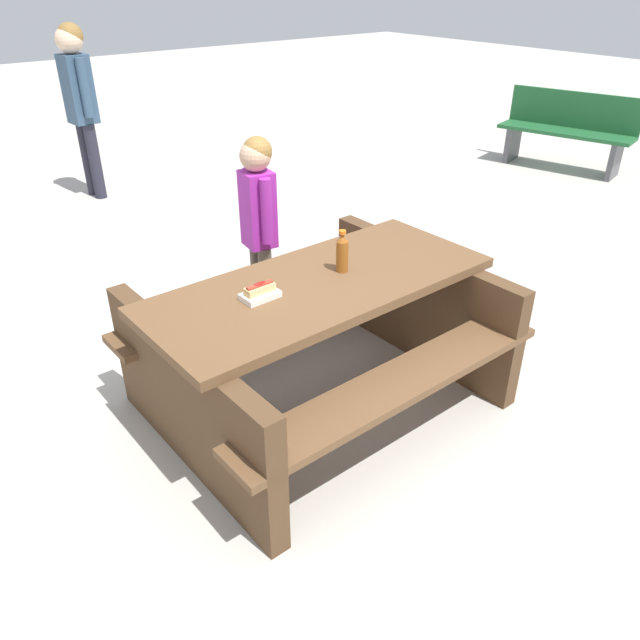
# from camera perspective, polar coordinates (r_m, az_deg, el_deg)

# --- Properties ---
(ground_plane) EXTENTS (30.00, 30.00, 0.00)m
(ground_plane) POSITION_cam_1_polar(r_m,az_deg,el_deg) (3.50, -0.00, -7.46)
(ground_plane) COLOR #B7B2A8
(ground_plane) RESTS_ON ground
(picnic_table) EXTENTS (1.81, 1.42, 0.75)m
(picnic_table) POSITION_cam_1_polar(r_m,az_deg,el_deg) (3.24, -0.00, -1.23)
(picnic_table) COLOR brown
(picnic_table) RESTS_ON ground
(soda_bottle) EXTENTS (0.06, 0.06, 0.22)m
(soda_bottle) POSITION_cam_1_polar(r_m,az_deg,el_deg) (3.16, 2.06, 6.23)
(soda_bottle) COLOR brown
(soda_bottle) RESTS_ON picnic_table
(hotdog_tray) EXTENTS (0.18, 0.11, 0.08)m
(hotdog_tray) POSITION_cam_1_polar(r_m,az_deg,el_deg) (2.93, -5.55, 2.55)
(hotdog_tray) COLOR white
(hotdog_tray) RESTS_ON picnic_table
(child_in_coat) EXTENTS (0.20, 0.31, 1.25)m
(child_in_coat) POSITION_cam_1_polar(r_m,az_deg,el_deg) (3.91, -5.70, 10.06)
(child_in_coat) COLOR brown
(child_in_coat) RESTS_ON ground
(park_bench_near) EXTENTS (0.74, 1.55, 0.85)m
(park_bench_near) POSITION_cam_1_polar(r_m,az_deg,el_deg) (8.03, 21.86, 16.01)
(park_bench_near) COLOR #1E592D
(park_bench_near) RESTS_ON ground
(bystander_adult) EXTENTS (0.26, 0.41, 1.65)m
(bystander_adult) POSITION_cam_1_polar(r_m,az_deg,el_deg) (6.79, -21.38, 19.15)
(bystander_adult) COLOR #262633
(bystander_adult) RESTS_ON ground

